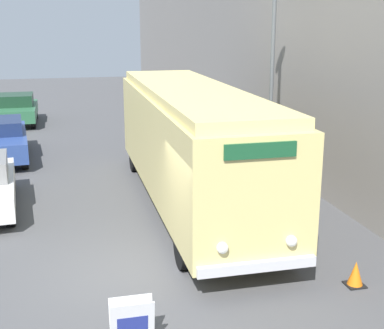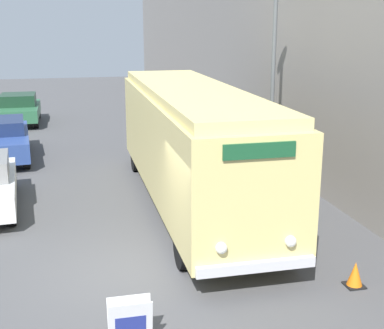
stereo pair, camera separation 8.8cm
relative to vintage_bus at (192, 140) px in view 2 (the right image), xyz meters
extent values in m
plane|color=#4C4C4F|center=(-2.01, -3.96, -1.84)|extent=(80.00, 80.00, 0.00)
cube|color=gray|center=(3.99, 6.04, 1.81)|extent=(0.30, 60.00, 7.30)
cylinder|color=black|center=(-1.06, -3.82, -1.37)|extent=(0.28, 0.94, 0.94)
cylinder|color=black|center=(1.06, -3.82, -1.37)|extent=(0.28, 0.94, 0.94)
cylinder|color=black|center=(-1.06, 3.84, -1.37)|extent=(0.28, 0.94, 0.94)
cylinder|color=black|center=(1.06, 3.84, -1.37)|extent=(0.28, 0.94, 0.94)
cube|color=#E5D17F|center=(0.00, 0.01, -0.09)|extent=(2.44, 10.46, 2.57)
cube|color=#F3DD87|center=(0.00, 0.01, 1.32)|extent=(2.24, 10.04, 0.24)
cube|color=silver|center=(0.00, -5.28, -1.25)|extent=(2.32, 0.12, 0.20)
sphere|color=white|center=(-0.67, -5.25, -0.82)|extent=(0.22, 0.22, 0.22)
sphere|color=white|center=(0.67, -5.25, -0.82)|extent=(0.22, 0.22, 0.22)
cube|color=#19512D|center=(0.00, -5.24, 0.95)|extent=(1.34, 0.06, 0.28)
cube|color=white|center=(-2.46, -6.38, -1.45)|extent=(0.69, 0.16, 0.79)
cube|color=white|center=(-2.46, -6.25, -1.45)|extent=(0.69, 0.16, 0.79)
cube|color=navy|center=(-2.46, -6.40, -1.43)|extent=(0.48, 0.05, 0.28)
cylinder|color=#595E60|center=(2.70, 1.06, 1.38)|extent=(0.12, 0.12, 6.44)
cylinder|color=black|center=(-4.77, -0.53, -1.54)|extent=(0.22, 0.61, 0.61)
cylinder|color=black|center=(-4.99, 2.26, -1.54)|extent=(0.22, 0.61, 0.61)
cylinder|color=black|center=(-4.74, 4.97, -1.52)|extent=(0.22, 0.64, 0.64)
cylinder|color=black|center=(-5.00, 8.22, -1.52)|extent=(0.22, 0.64, 0.64)
cube|color=#2D478C|center=(-5.61, 6.54, -1.18)|extent=(2.12, 4.79, 0.69)
cube|color=#19274D|center=(-5.62, 6.65, -0.60)|extent=(1.65, 2.21, 0.48)
cylinder|color=black|center=(-4.78, 12.41, -1.49)|extent=(0.22, 0.70, 0.70)
cylinder|color=black|center=(-6.47, 15.13, -1.49)|extent=(0.22, 0.70, 0.70)
cylinder|color=black|center=(-4.80, 15.14, -1.49)|extent=(0.22, 0.70, 0.70)
cube|color=#2D6642|center=(-5.62, 13.77, -1.20)|extent=(1.96, 4.15, 0.58)
cube|color=#193824|center=(-5.63, 13.87, -0.64)|extent=(1.66, 1.87, 0.54)
cube|color=black|center=(2.00, -5.37, -1.83)|extent=(0.36, 0.36, 0.03)
cone|color=orange|center=(2.00, -5.37, -1.57)|extent=(0.30, 0.30, 0.47)
camera|label=1|loc=(-3.29, -13.79, 3.14)|focal=50.00mm
camera|label=2|loc=(-3.21, -13.81, 3.14)|focal=50.00mm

